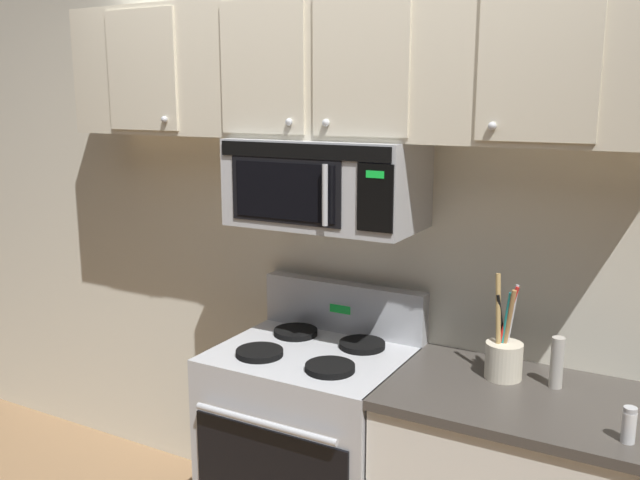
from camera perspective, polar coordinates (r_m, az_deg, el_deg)
The scene contains 7 objects.
back_wall at distance 3.02m, azimuth 2.77°, elevation 1.02°, with size 5.20×0.10×2.70m, color silver.
stove_range at distance 3.01m, azimuth -0.64°, elevation -16.88°, with size 0.76×0.69×1.12m.
over_range_microwave at distance 2.77m, azimuth 0.50°, elevation 4.76°, with size 0.76×0.43×0.35m.
upper_cabinets at distance 2.77m, azimuth 0.84°, elevation 14.08°, with size 2.50×0.36×0.55m.
utensil_crock_cream at distance 2.64m, azimuth 14.99°, elevation -9.22°, with size 0.14×0.14×0.39m.
salt_shaker at distance 2.31m, azimuth 24.23°, elevation -13.81°, with size 0.04×0.04×0.11m.
pepper_mill at distance 2.61m, azimuth 19.04°, elevation -9.58°, with size 0.05×0.05×0.19m, color #B7B2A8.
Camera 1 is at (1.31, -1.87, 1.91)m, focal length 38.60 mm.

